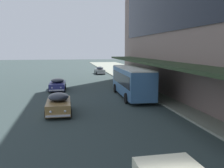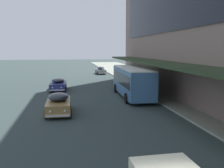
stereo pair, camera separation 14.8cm
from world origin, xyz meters
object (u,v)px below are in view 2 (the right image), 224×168
transit_bus_kerbside_front (132,80)px  sedan_second_near (58,84)px  sedan_oncoming_front (59,104)px  sedan_second_mid (101,70)px

transit_bus_kerbside_front → sedan_second_near: transit_bus_kerbside_front is taller
sedan_oncoming_front → sedan_second_near: 11.53m
sedan_second_near → sedan_second_mid: bearing=68.1°
transit_bus_kerbside_front → sedan_oncoming_front: (-7.49, -5.57, -1.02)m
transit_bus_kerbside_front → sedan_second_mid: (-0.06, 25.57, -1.08)m
sedan_second_near → sedan_oncoming_front: bearing=-87.7°
transit_bus_kerbside_front → sedan_second_mid: bearing=90.1°
transit_bus_kerbside_front → sedan_oncoming_front: 9.39m
sedan_oncoming_front → sedan_second_mid: bearing=76.6°
transit_bus_kerbside_front → sedan_second_near: size_ratio=2.19×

